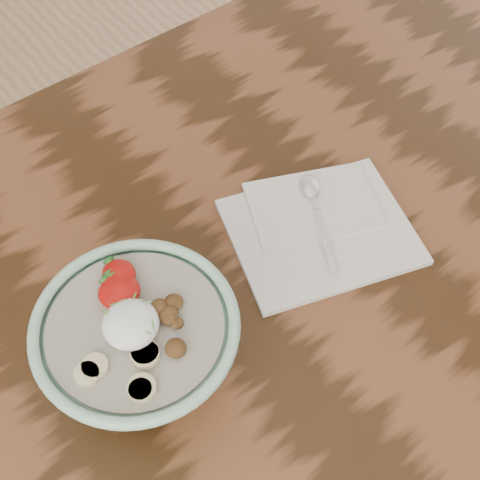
# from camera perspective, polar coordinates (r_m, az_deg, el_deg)

# --- Properties ---
(table) EXTENTS (1.60, 0.90, 0.75)m
(table) POSITION_cam_1_polar(r_m,az_deg,el_deg) (0.91, -2.56, -7.09)
(table) COLOR #311C0C
(table) RESTS_ON ground
(breakfast_bowl) EXTENTS (0.21, 0.21, 0.14)m
(breakfast_bowl) POSITION_cam_1_polar(r_m,az_deg,el_deg) (0.72, -8.55, -8.89)
(breakfast_bowl) COLOR #99CEAE
(breakfast_bowl) RESTS_ON table
(napkin) EXTENTS (0.28, 0.25, 0.01)m
(napkin) POSITION_cam_1_polar(r_m,az_deg,el_deg) (0.88, 6.74, 1.20)
(napkin) COLOR silver
(napkin) RESTS_ON table
(spoon) EXTENTS (0.09, 0.15, 0.01)m
(spoon) POSITION_cam_1_polar(r_m,az_deg,el_deg) (0.90, 6.28, 3.51)
(spoon) COLOR silver
(spoon) RESTS_ON napkin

